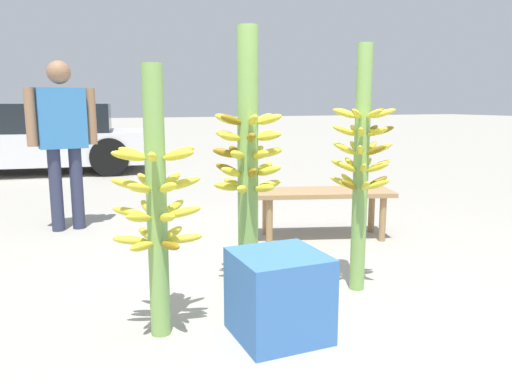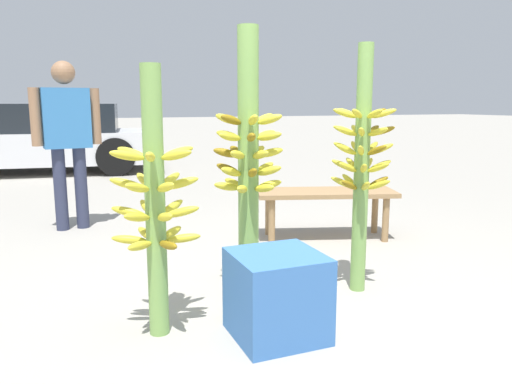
{
  "view_description": "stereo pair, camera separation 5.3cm",
  "coord_description": "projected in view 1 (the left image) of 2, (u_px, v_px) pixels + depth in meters",
  "views": [
    {
      "loc": [
        -1.29,
        -2.45,
        1.23
      ],
      "look_at": [
        -0.08,
        0.38,
        0.68
      ],
      "focal_mm": 35.0,
      "sensor_mm": 36.0,
      "label": 1
    },
    {
      "loc": [
        -1.24,
        -2.47,
        1.23
      ],
      "look_at": [
        -0.08,
        0.38,
        0.68
      ],
      "focal_mm": 35.0,
      "sensor_mm": 36.0,
      "label": 2
    }
  ],
  "objects": [
    {
      "name": "market_bench",
      "position": [
        323.0,
        197.0,
        4.57
      ],
      "size": [
        1.33,
        0.81,
        0.45
      ],
      "rotation": [
        0.0,
        0.0,
        -0.32
      ],
      "color": "#99754C",
      "rests_on": "ground_plane"
    },
    {
      "name": "banana_stalk_left",
      "position": [
        157.0,
        202.0,
        2.58
      ],
      "size": [
        0.46,
        0.47,
        1.43
      ],
      "color": "#7AA851",
      "rests_on": "ground_plane"
    },
    {
      "name": "produce_crate",
      "position": [
        279.0,
        295.0,
        2.65
      ],
      "size": [
        0.46,
        0.46,
        0.46
      ],
      "color": "#386BB2",
      "rests_on": "ground_plane"
    },
    {
      "name": "ground_plane",
      "position": [
        294.0,
        315.0,
        2.94
      ],
      "size": [
        80.0,
        80.0,
        0.0
      ],
      "primitive_type": "plane",
      "color": "#9E998E"
    },
    {
      "name": "vendor_person",
      "position": [
        63.0,
        131.0,
        4.76
      ],
      "size": [
        0.65,
        0.24,
        1.62
      ],
      "rotation": [
        0.0,
        0.0,
        -3.03
      ],
      "color": "#2D334C",
      "rests_on": "ground_plane"
    },
    {
      "name": "banana_stalk_right",
      "position": [
        361.0,
        163.0,
        3.21
      ],
      "size": [
        0.41,
        0.41,
        1.6
      ],
      "color": "#7AA851",
      "rests_on": "ground_plane"
    },
    {
      "name": "parked_car",
      "position": [
        40.0,
        139.0,
        8.88
      ],
      "size": [
        4.25,
        2.33,
        1.22
      ],
      "rotation": [
        0.0,
        0.0,
        1.42
      ],
      "color": "silver",
      "rests_on": "ground_plane"
    },
    {
      "name": "banana_stalk_center",
      "position": [
        248.0,
        159.0,
        3.25
      ],
      "size": [
        0.47,
        0.47,
        1.71
      ],
      "color": "#7AA851",
      "rests_on": "ground_plane"
    }
  ]
}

